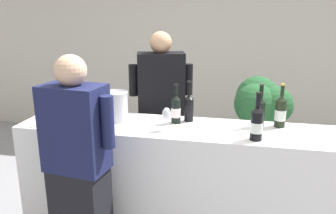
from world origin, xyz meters
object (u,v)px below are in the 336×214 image
at_px(wine_bottle_0, 257,123).
at_px(wine_glass, 167,115).
at_px(person_server, 161,125).
at_px(wine_bottle_6, 62,109).
at_px(wine_bottle_2, 260,111).
at_px(wine_bottle_3, 281,112).
at_px(wine_bottle_1, 176,109).
at_px(ice_bucket, 116,106).
at_px(person_guest, 79,180).
at_px(wine_bottle_5, 189,106).
at_px(potted_shrub, 261,108).
at_px(wine_bottle_4, 84,109).

relative_size(wine_bottle_0, wine_glass, 1.92).
bearing_deg(person_server, wine_bottle_6, -133.94).
xyz_separation_m(wine_bottle_2, wine_bottle_3, (0.15, 0.02, -0.01)).
bearing_deg(wine_bottle_0, wine_glass, 174.68).
bearing_deg(wine_bottle_1, ice_bucket, -175.03).
bearing_deg(wine_bottle_0, wine_bottle_1, 157.51).
xyz_separation_m(wine_glass, person_server, (-0.19, 0.66, -0.31)).
xyz_separation_m(wine_bottle_3, person_server, (-1.01, 0.40, -0.31)).
bearing_deg(wine_bottle_0, person_server, 138.87).
relative_size(wine_glass, person_server, 0.10).
distance_m(wine_bottle_0, wine_bottle_2, 0.30).
distance_m(ice_bucket, person_guest, 0.69).
height_order(wine_bottle_0, person_guest, person_guest).
distance_m(wine_bottle_2, ice_bucket, 1.11).
distance_m(wine_bottle_5, potted_shrub, 1.29).
distance_m(wine_bottle_1, wine_bottle_6, 0.88).
relative_size(wine_bottle_2, wine_bottle_6, 1.01).
height_order(wine_glass, ice_bucket, ice_bucket).
relative_size(wine_bottle_3, wine_bottle_6, 1.02).
bearing_deg(wine_glass, wine_bottle_3, 17.62).
bearing_deg(wine_bottle_2, wine_bottle_3, 9.39).
bearing_deg(wine_bottle_4, person_server, 58.40).
xyz_separation_m(wine_bottle_2, wine_bottle_4, (-1.29, -0.27, 0.01)).
bearing_deg(wine_bottle_1, wine_glass, -100.09).
bearing_deg(wine_glass, wine_bottle_2, 19.39).
relative_size(wine_bottle_1, person_server, 0.18).
bearing_deg(wine_bottle_3, wine_bottle_4, -168.37).
distance_m(wine_bottle_0, wine_bottle_1, 0.65).
distance_m(wine_bottle_3, person_server, 1.13).
bearing_deg(wine_glass, wine_bottle_0, -5.32).
bearing_deg(wine_bottle_4, wine_glass, 3.41).
height_order(wine_bottle_5, wine_bottle_6, wine_bottle_6).
distance_m(wine_bottle_5, person_server, 0.60).
bearing_deg(wine_bottle_6, ice_bucket, 20.24).
xyz_separation_m(wine_glass, person_guest, (-0.49, -0.45, -0.34)).
bearing_deg(wine_bottle_3, potted_shrub, 93.40).
bearing_deg(person_server, wine_bottle_1, -64.30).
height_order(wine_bottle_0, wine_bottle_5, wine_bottle_0).
xyz_separation_m(wine_bottle_3, potted_shrub, (-0.07, 1.09, -0.28)).
height_order(wine_bottle_4, wine_bottle_5, wine_bottle_4).
xyz_separation_m(wine_bottle_6, potted_shrub, (1.58, 1.35, -0.28)).
xyz_separation_m(wine_bottle_5, wine_bottle_6, (-0.95, -0.25, -0.01)).
distance_m(wine_glass, person_server, 0.75).
xyz_separation_m(wine_bottle_0, person_guest, (-1.12, -0.39, -0.34)).
distance_m(wine_bottle_1, potted_shrub, 1.39).
height_order(wine_bottle_0, wine_bottle_6, wine_bottle_0).
relative_size(wine_bottle_2, potted_shrub, 0.28).
bearing_deg(person_server, potted_shrub, 36.16).
bearing_deg(wine_bottle_6, potted_shrub, 40.49).
bearing_deg(person_server, person_guest, -104.84).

